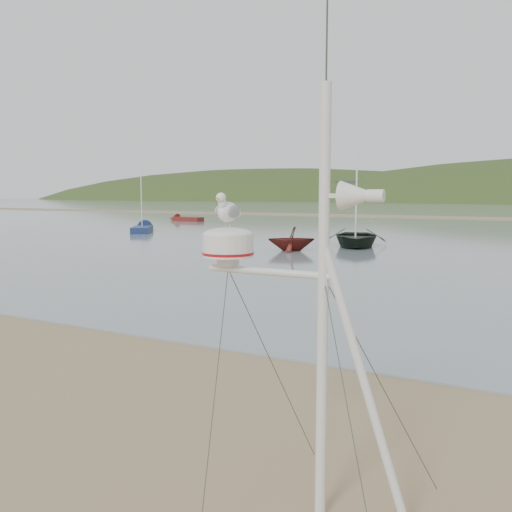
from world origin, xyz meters
The scene contains 7 objects.
ground centered at (0.00, 0.00, 0.00)m, with size 560.00×560.00×0.00m, color olive.
sandbar centered at (0.00, 70.00, 0.07)m, with size 560.00×7.00×0.07m, color olive.
mast_rig centered at (3.28, -0.56, 1.26)m, with size 2.32×2.47×5.23m.
boat_dark centered at (-4.88, 26.47, 2.72)m, with size 3.83×1.11×5.37m, color black.
boat_red centered at (-7.31, 22.38, 1.33)m, with size 2.23×1.36×2.58m, color #581914.
sailboat_blue_near centered at (-24.94, 30.89, 0.30)m, with size 4.24×5.52×5.69m.
dinghy_red_far centered at (-32.30, 46.51, 0.29)m, with size 5.03×1.82×1.20m.
Camera 1 is at (5.21, -5.39, 3.27)m, focal length 38.00 mm.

